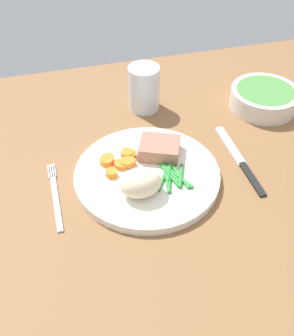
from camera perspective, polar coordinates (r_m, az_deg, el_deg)
dining_table at (r=75.68cm, az=2.31°, el=-2.12°), size 120.00×90.00×2.00cm
dinner_plate at (r=74.54cm, az=0.00°, el=-1.01°), size 26.78×26.78×1.60cm
meat_portion at (r=76.80cm, az=1.78°, el=2.79°), size 9.32×8.62×2.81cm
mashed_potatoes at (r=68.46cm, az=-0.89°, el=-2.10°), size 7.26×5.52×5.04cm
carrot_slices at (r=75.55cm, az=-3.80°, el=1.04°), size 7.13×6.62×1.27cm
green_beans at (r=73.18cm, az=3.57°, el=-0.90°), size 6.29×8.81×0.79cm
fork at (r=73.53cm, az=-12.79°, el=-3.86°), size 1.44×16.60×0.40cm
knife at (r=80.37cm, az=13.00°, el=1.01°), size 1.70×20.50×0.64cm
water_glass at (r=90.38cm, az=-0.43°, el=10.83°), size 6.83×6.83×10.04cm
salad_bowl at (r=95.33cm, az=16.19°, el=9.55°), size 14.99×14.99×4.38cm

